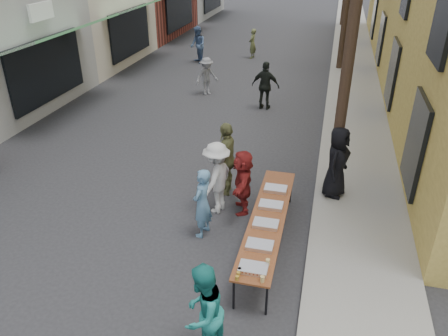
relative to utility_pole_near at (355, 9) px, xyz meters
The scene contains 23 objects.
ground 6.91m from the utility_pole_near, 145.10° to the right, with size 120.00×120.00×0.00m, color #28282B.
sidewalk 12.82m from the utility_pole_near, 86.66° to the left, with size 2.20×60.00×0.10m, color gray.
utility_pole_near is the anchor object (origin of this frame).
serving_table 4.74m from the utility_pole_near, 116.24° to the right, with size 0.70×4.00×0.75m.
catering_tray_sausage 5.75m from the utility_pole_near, 106.68° to the right, with size 0.50×0.33×0.08m, color maroon.
catering_tray_foil_b 5.29m from the utility_pole_near, 109.51° to the right, with size 0.50×0.33×0.08m, color #B2B2B7.
catering_tray_buns 4.85m from the utility_pole_near, 113.81° to the right, with size 0.50×0.33×0.08m, color tan.
catering_tray_foil_d 4.47m from the utility_pole_near, 120.30° to the right, with size 0.50×0.33×0.08m, color #B2B2B7.
catering_tray_buns_end 4.18m from the utility_pole_near, 130.88° to the right, with size 0.50×0.33×0.08m, color tan.
condiment_jar_a 6.02m from the utility_pole_near, 108.18° to the right, with size 0.07×0.07×0.08m, color #A57F26.
condiment_jar_b 5.95m from the utility_pole_near, 108.57° to the right, with size 0.07×0.07×0.08m, color #A57F26.
condiment_jar_c 5.87m from the utility_pole_near, 108.97° to the right, with size 0.07×0.07×0.08m, color #A57F26.
cup_stack 5.88m from the utility_pole_near, 103.38° to the right, with size 0.08×0.08×0.12m, color tan.
guest_front_b 5.19m from the utility_pole_near, 137.83° to the right, with size 0.58×0.38×1.60m, color #5581A4.
guest_front_c 6.80m from the utility_pole_near, 108.34° to the right, with size 0.83×0.65×1.71m, color teal.
guest_front_d 4.71m from the utility_pole_near, 151.20° to the right, with size 1.14×0.66×1.77m, color beige.
guest_front_e 4.44m from the utility_pole_near, 167.80° to the right, with size 1.12×0.47×1.91m, color #65683C.
guest_queue_back 4.44m from the utility_pole_near, 147.67° to the right, with size 1.46×0.46×1.57m, color maroon.
server 3.50m from the utility_pole_near, 75.50° to the right, with size 0.88×0.57×1.81m, color black.
passerby_left 9.40m from the utility_pole_near, 127.59° to the left, with size 0.99×0.57×1.53m, color slate.
passerby_mid 7.26m from the utility_pole_near, 114.90° to the left, with size 1.06×0.44×1.80m, color black.
passerby_right 14.51m from the utility_pole_near, 109.02° to the left, with size 0.56×0.37×1.53m, color #596238.
passerby_far 14.06m from the utility_pole_near, 121.45° to the left, with size 0.88×0.69×1.82m, color #49638E.
Camera 1 is at (3.95, -6.97, 5.87)m, focal length 35.00 mm.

